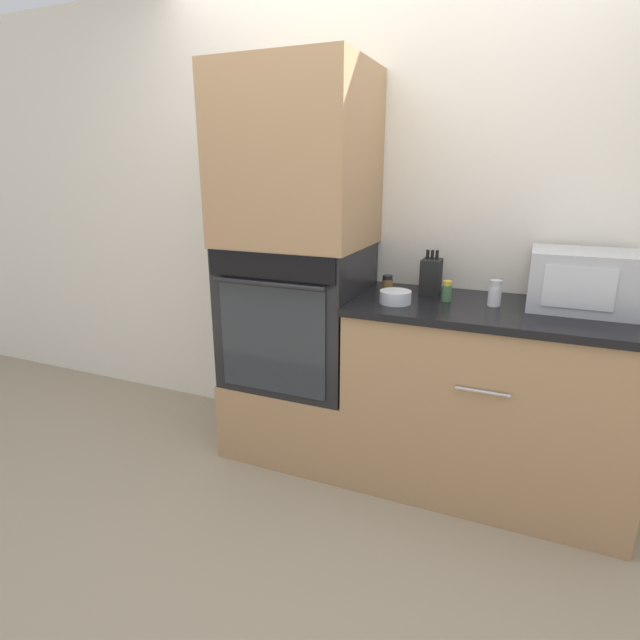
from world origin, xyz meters
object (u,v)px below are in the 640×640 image
object	(u,v)px
bowl	(395,297)
condiment_jar_mid	(387,285)
microwave	(583,280)
condiment_jar_near	(495,293)
wall_oven	(298,313)
knife_block	(431,276)
condiment_jar_far	(447,291)

from	to	relation	value
bowl	condiment_jar_mid	size ratio (longest dim) A/B	1.55
microwave	condiment_jar_near	world-z (taller)	microwave
wall_oven	knife_block	size ratio (longest dim) A/B	3.40
condiment_jar_near	wall_oven	bearing A→B (deg)	-178.81
microwave	condiment_jar_far	distance (m)	0.58
bowl	condiment_jar_near	world-z (taller)	condiment_jar_near
microwave	bowl	size ratio (longest dim) A/B	2.99
condiment_jar_near	condiment_jar_far	world-z (taller)	condiment_jar_near
condiment_jar_mid	knife_block	bearing A→B (deg)	27.89
knife_block	condiment_jar_mid	xyz separation A→B (m)	(-0.19, -0.10, -0.04)
condiment_jar_near	condiment_jar_mid	size ratio (longest dim) A/B	1.25
wall_oven	bowl	bearing A→B (deg)	-11.35
wall_oven	condiment_jar_mid	xyz separation A→B (m)	(0.47, 0.05, 0.19)
knife_block	condiment_jar_near	xyz separation A→B (m)	(0.31, -0.13, -0.03)
wall_oven	condiment_jar_far	world-z (taller)	wall_oven
wall_oven	microwave	bearing A→B (deg)	4.76
condiment_jar_near	condiment_jar_mid	distance (m)	0.51
condiment_jar_mid	bowl	bearing A→B (deg)	-62.31
condiment_jar_near	condiment_jar_far	xyz separation A→B (m)	(-0.21, -0.00, -0.01)
condiment_jar_far	wall_oven	bearing A→B (deg)	-178.49
microwave	condiment_jar_near	bearing A→B (deg)	-165.57
microwave	knife_block	bearing A→B (deg)	176.59
bowl	condiment_jar_mid	distance (m)	0.18
condiment_jar_near	condiment_jar_far	distance (m)	0.21
bowl	knife_block	bearing A→B (deg)	67.29
wall_oven	condiment_jar_mid	distance (m)	0.51
wall_oven	microwave	distance (m)	1.36
bowl	condiment_jar_mid	bearing A→B (deg)	117.69
knife_block	condiment_jar_far	world-z (taller)	knife_block
condiment_jar_mid	condiment_jar_far	bearing A→B (deg)	-5.41
microwave	condiment_jar_far	bearing A→B (deg)	-170.88
microwave	knife_block	size ratio (longest dim) A/B	2.02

